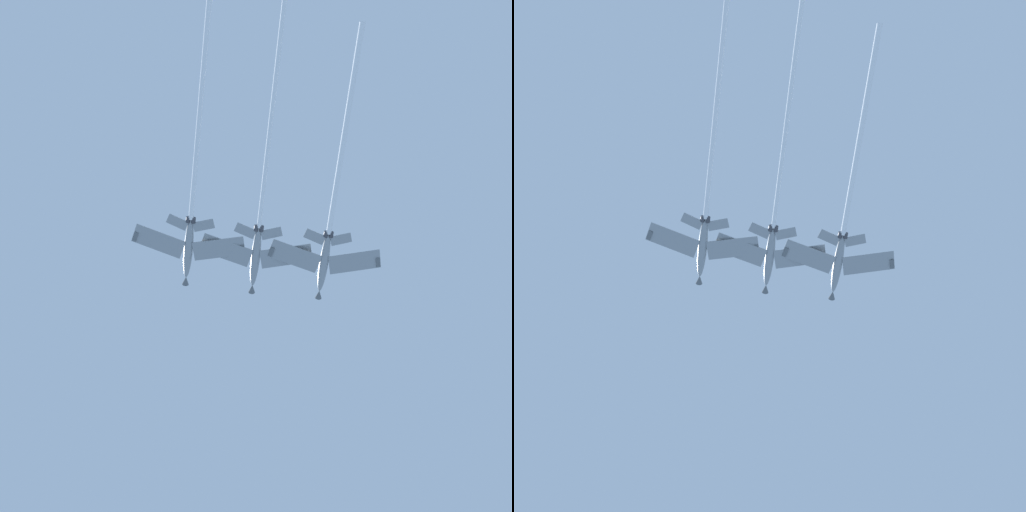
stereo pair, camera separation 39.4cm
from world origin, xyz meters
The scene contains 3 objects.
jet_inner_left centered at (-14.34, -0.75, 141.00)m, with size 46.97×27.51×18.38m.
jet_centre centered at (-18.70, -11.62, 141.49)m, with size 49.01×29.27×18.96m.
jet_inner_right centered at (-24.20, -22.27, 140.73)m, with size 43.35×26.77×17.34m.
Camera 1 is at (-37.13, 0.53, 1.50)m, focal length 58.51 mm.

